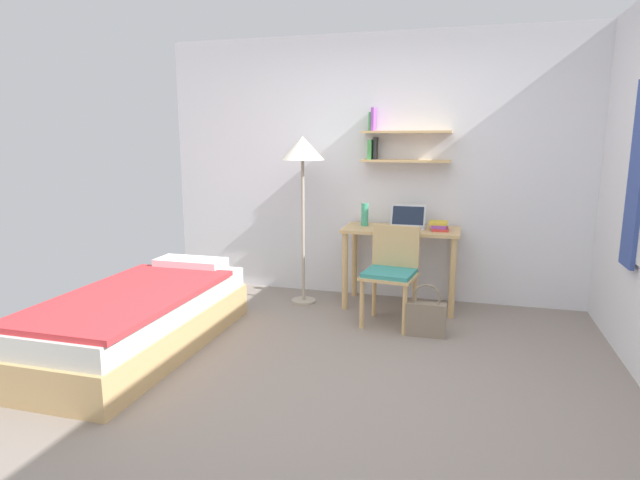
{
  "coord_description": "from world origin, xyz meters",
  "views": [
    {
      "loc": [
        0.83,
        -3.16,
        1.59
      ],
      "look_at": [
        -0.19,
        0.51,
        0.85
      ],
      "focal_mm": 29.16,
      "sensor_mm": 36.0,
      "label": 1
    }
  ],
  "objects_px": {
    "laptop": "(407,222)",
    "book_stack": "(439,226)",
    "standing_lamp": "(303,157)",
    "handbag": "(426,318)",
    "bed": "(141,319)",
    "desk_chair": "(391,270)",
    "water_bottle": "(365,215)",
    "desk": "(401,244)"
  },
  "relations": [
    {
      "from": "desk_chair",
      "to": "book_stack",
      "type": "height_order",
      "value": "desk_chair"
    },
    {
      "from": "desk_chair",
      "to": "handbag",
      "type": "xyz_separation_m",
      "value": [
        0.32,
        -0.23,
        -0.33
      ]
    },
    {
      "from": "bed",
      "to": "desk_chair",
      "type": "distance_m",
      "value": 2.08
    },
    {
      "from": "bed",
      "to": "water_bottle",
      "type": "bearing_deg",
      "value": 49.02
    },
    {
      "from": "desk_chair",
      "to": "laptop",
      "type": "bearing_deg",
      "value": 82.71
    },
    {
      "from": "laptop",
      "to": "book_stack",
      "type": "relative_size",
      "value": 1.47
    },
    {
      "from": "handbag",
      "to": "desk_chair",
      "type": "bearing_deg",
      "value": 144.56
    },
    {
      "from": "water_bottle",
      "to": "standing_lamp",
      "type": "bearing_deg",
      "value": -162.25
    },
    {
      "from": "standing_lamp",
      "to": "handbag",
      "type": "distance_m",
      "value": 1.87
    },
    {
      "from": "bed",
      "to": "laptop",
      "type": "height_order",
      "value": "laptop"
    },
    {
      "from": "desk",
      "to": "standing_lamp",
      "type": "relative_size",
      "value": 0.67
    },
    {
      "from": "desk",
      "to": "desk_chair",
      "type": "distance_m",
      "value": 0.51
    },
    {
      "from": "standing_lamp",
      "to": "laptop",
      "type": "xyz_separation_m",
      "value": [
        0.98,
        0.19,
        -0.61
      ]
    },
    {
      "from": "bed",
      "to": "book_stack",
      "type": "xyz_separation_m",
      "value": [
        2.13,
        1.57,
        0.57
      ]
    },
    {
      "from": "bed",
      "to": "water_bottle",
      "type": "height_order",
      "value": "water_bottle"
    },
    {
      "from": "handbag",
      "to": "water_bottle",
      "type": "bearing_deg",
      "value": 130.81
    },
    {
      "from": "handbag",
      "to": "desk",
      "type": "bearing_deg",
      "value": 112.84
    },
    {
      "from": "water_bottle",
      "to": "book_stack",
      "type": "distance_m",
      "value": 0.72
    },
    {
      "from": "water_bottle",
      "to": "book_stack",
      "type": "height_order",
      "value": "water_bottle"
    },
    {
      "from": "standing_lamp",
      "to": "book_stack",
      "type": "xyz_separation_m",
      "value": [
        1.28,
        0.12,
        -0.63
      ]
    },
    {
      "from": "standing_lamp",
      "to": "handbag",
      "type": "relative_size",
      "value": 3.69
    },
    {
      "from": "laptop",
      "to": "bed",
      "type": "bearing_deg",
      "value": -138.12
    },
    {
      "from": "desk",
      "to": "desk_chair",
      "type": "bearing_deg",
      "value": -92.48
    },
    {
      "from": "desk",
      "to": "laptop",
      "type": "relative_size",
      "value": 3.22
    },
    {
      "from": "desk",
      "to": "standing_lamp",
      "type": "bearing_deg",
      "value": -171.93
    },
    {
      "from": "bed",
      "to": "standing_lamp",
      "type": "height_order",
      "value": "standing_lamp"
    },
    {
      "from": "water_bottle",
      "to": "handbag",
      "type": "height_order",
      "value": "water_bottle"
    },
    {
      "from": "laptop",
      "to": "water_bottle",
      "type": "height_order",
      "value": "water_bottle"
    },
    {
      "from": "standing_lamp",
      "to": "laptop",
      "type": "distance_m",
      "value": 1.17
    },
    {
      "from": "desk_chair",
      "to": "book_stack",
      "type": "xyz_separation_m",
      "value": [
        0.37,
        0.48,
        0.32
      ]
    },
    {
      "from": "desk",
      "to": "desk_chair",
      "type": "relative_size",
      "value": 1.27
    },
    {
      "from": "desk",
      "to": "book_stack",
      "type": "relative_size",
      "value": 4.73
    },
    {
      "from": "standing_lamp",
      "to": "handbag",
      "type": "bearing_deg",
      "value": -25.47
    },
    {
      "from": "water_bottle",
      "to": "handbag",
      "type": "xyz_separation_m",
      "value": [
        0.67,
        -0.77,
        -0.72
      ]
    },
    {
      "from": "desk",
      "to": "laptop",
      "type": "distance_m",
      "value": 0.22
    },
    {
      "from": "laptop",
      "to": "handbag",
      "type": "bearing_deg",
      "value": -71.88
    },
    {
      "from": "water_bottle",
      "to": "book_stack",
      "type": "xyz_separation_m",
      "value": [
        0.71,
        -0.06,
        -0.07
      ]
    },
    {
      "from": "desk_chair",
      "to": "book_stack",
      "type": "relative_size",
      "value": 3.71
    },
    {
      "from": "laptop",
      "to": "water_bottle",
      "type": "relative_size",
      "value": 1.53
    },
    {
      "from": "desk_chair",
      "to": "laptop",
      "type": "relative_size",
      "value": 2.53
    },
    {
      "from": "book_stack",
      "to": "desk",
      "type": "bearing_deg",
      "value": 178.53
    },
    {
      "from": "water_bottle",
      "to": "book_stack",
      "type": "relative_size",
      "value": 0.96
    }
  ]
}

